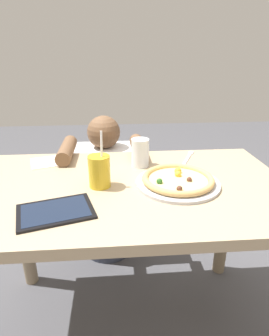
# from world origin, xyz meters

# --- Properties ---
(ground_plane) EXTENTS (8.00, 8.00, 0.00)m
(ground_plane) POSITION_xyz_m (0.00, 0.00, 0.00)
(ground_plane) COLOR #4C4C51
(dining_table) EXTENTS (1.27, 0.76, 0.75)m
(dining_table) POSITION_xyz_m (0.00, 0.00, 0.63)
(dining_table) COLOR tan
(dining_table) RESTS_ON ground
(pizza_near) EXTENTS (0.33, 0.33, 0.04)m
(pizza_near) POSITION_xyz_m (0.19, -0.02, 0.77)
(pizza_near) COLOR #B7B7BC
(pizza_near) RESTS_ON dining_table
(drink_cup_colored) EXTENTS (0.08, 0.08, 0.22)m
(drink_cup_colored) POSITION_xyz_m (-0.12, -0.01, 0.81)
(drink_cup_colored) COLOR gold
(drink_cup_colored) RESTS_ON dining_table
(water_cup_clear) EXTENTS (0.08, 0.08, 0.13)m
(water_cup_clear) POSITION_xyz_m (0.06, 0.19, 0.82)
(water_cup_clear) COLOR silver
(water_cup_clear) RESTS_ON dining_table
(paper_napkin) EXTENTS (0.19, 0.18, 0.00)m
(paper_napkin) POSITION_xyz_m (-0.37, 0.27, 0.75)
(paper_napkin) COLOR white
(paper_napkin) RESTS_ON dining_table
(fork) EXTENTS (0.10, 0.19, 0.00)m
(fork) POSITION_xyz_m (0.31, 0.28, 0.75)
(fork) COLOR silver
(fork) RESTS_ON dining_table
(tablet) EXTENTS (0.28, 0.23, 0.01)m
(tablet) POSITION_xyz_m (-0.26, -0.19, 0.75)
(tablet) COLOR black
(tablet) RESTS_ON dining_table
(diner_seated) EXTENTS (0.42, 0.53, 0.90)m
(diner_seated) POSITION_xyz_m (-0.11, 0.55, 0.40)
(diner_seated) COLOR #333847
(diner_seated) RESTS_ON ground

